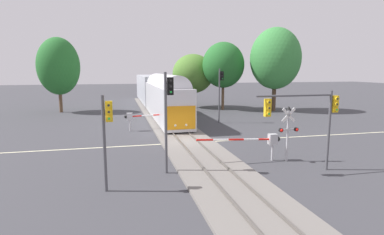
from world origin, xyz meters
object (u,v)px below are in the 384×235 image
commuter_train (156,92)px  traffic_signal_near_right (309,111)px  crossing_gate_far (138,117)px  maple_right_background (275,59)px  crossing_signal_mast (288,128)px  crossing_gate_near (264,140)px  pine_left_background (58,66)px  traffic_signal_far_side (220,87)px  traffic_signal_near_left (107,128)px  oak_far_right (223,65)px  elm_centre_background (193,74)px  traffic_signal_median (168,107)px

commuter_train → traffic_signal_near_right: (5.27, -30.35, 0.83)m
crossing_gate_far → maple_right_background: 23.82m
commuter_train → crossing_signal_mast: 28.68m
crossing_gate_far → maple_right_background: (20.38, 10.69, 6.16)m
crossing_gate_near → maple_right_background: 27.21m
traffic_signal_near_right → pine_left_background: (-18.68, 31.26, 2.83)m
traffic_signal_far_side → traffic_signal_near_left: 21.54m
oak_far_right → elm_centre_background: (-3.72, 3.67, -1.32)m
pine_left_background → elm_centre_background: size_ratio=1.24×
crossing_gate_near → elm_centre_background: elm_centre_background is taller
crossing_gate_far → traffic_signal_near_left: (-2.40, -15.47, 1.83)m
commuter_train → pine_left_background: pine_left_background is taller
traffic_signal_median → maple_right_background: 31.18m
elm_centre_background → traffic_signal_far_side: bearing=-91.5°
commuter_train → pine_left_background: (-13.42, 0.91, 3.67)m
crossing_gate_near → crossing_signal_mast: bearing=-16.4°
maple_right_background → elm_centre_background: 12.67m
crossing_gate_near → elm_centre_background: 30.10m
traffic_signal_median → traffic_signal_near_right: 8.16m
commuter_train → crossing_gate_far: size_ratio=6.32×
commuter_train → elm_centre_background: bearing=18.0°
pine_left_background → crossing_signal_mast: bearing=-57.3°
crossing_signal_mast → pine_left_background: (-18.69, 29.10, 4.21)m
maple_right_background → elm_centre_background: (-10.58, 6.61, -2.22)m
crossing_gate_far → traffic_signal_far_side: (9.41, 2.52, 2.68)m
crossing_signal_mast → traffic_signal_near_right: 2.56m
pine_left_background → crossing_gate_near: bearing=-59.0°
crossing_gate_near → traffic_signal_near_right: (1.47, -2.60, 2.22)m
crossing_signal_mast → traffic_signal_median: bearing=-176.2°
commuter_train → traffic_signal_far_side: bearing=-65.8°
traffic_signal_near_right → elm_centre_background: bearing=88.5°
commuter_train → crossing_signal_mast: (5.28, -28.18, -0.54)m
commuter_train → traffic_signal_median: traffic_signal_median is taller
commuter_train → maple_right_background: 17.99m
crossing_gate_near → crossing_signal_mast: 1.75m
traffic_signal_near_left → maple_right_background: bearing=49.0°
crossing_signal_mast → traffic_signal_near_left: traffic_signal_near_left is taller
commuter_train → traffic_signal_near_right: 30.81m
commuter_train → traffic_signal_far_side: size_ratio=6.62×
commuter_train → oak_far_right: oak_far_right is taller
pine_left_background → traffic_signal_near_left: bearing=-76.9°
traffic_signal_median → maple_right_background: size_ratio=0.49×
traffic_signal_far_side → maple_right_background: (10.97, 8.17, 3.48)m
crossing_gate_near → traffic_signal_near_left: traffic_signal_near_left is taller
oak_far_right → pine_left_background: (-23.27, 2.59, -0.20)m
traffic_signal_far_side → traffic_signal_near_right: bearing=-91.6°
crossing_gate_far → traffic_signal_far_side: 10.10m
commuter_train → crossing_gate_far: commuter_train is taller
crossing_signal_mast → traffic_signal_near_left: 11.67m
traffic_signal_median → traffic_signal_near_left: traffic_signal_median is taller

